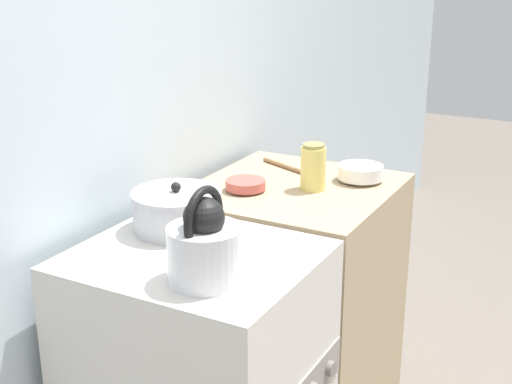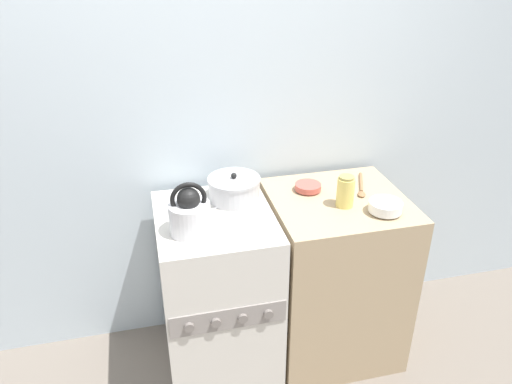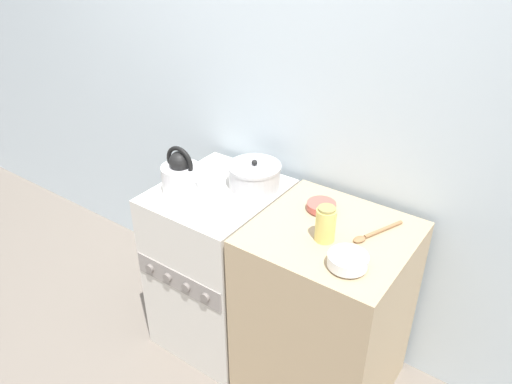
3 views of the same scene
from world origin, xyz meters
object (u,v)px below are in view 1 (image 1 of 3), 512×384
Objects in this scene: kettle at (205,246)px; enamel_bowl at (360,172)px; storage_jar at (313,167)px; cooking_pot at (177,211)px; small_ceramic_bowl at (246,185)px.

kettle is 1.56× the size of enamel_bowl.
storage_jar reaches higher than enamel_bowl.
cooking_pot is 1.95× the size of small_ceramic_bowl.
small_ceramic_bowl is 0.23m from storage_jar.
enamel_bowl is at bearing -3.72° from kettle.
small_ceramic_bowl is at bearing 122.26° from storage_jar.
enamel_bowl is (0.88, -0.06, -0.05)m from kettle.
cooking_pot is 0.37m from small_ceramic_bowl.
storage_jar reaches higher than cooking_pot.
enamel_bowl is 1.00× the size of storage_jar.
storage_jar is (-0.15, 0.11, 0.04)m from enamel_bowl.
enamel_bowl is (0.64, -0.30, -0.02)m from cooking_pot.
cooking_pot is 0.71m from enamel_bowl.
kettle is 0.35m from cooking_pot.
enamel_bowl is 0.40m from small_ceramic_bowl.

